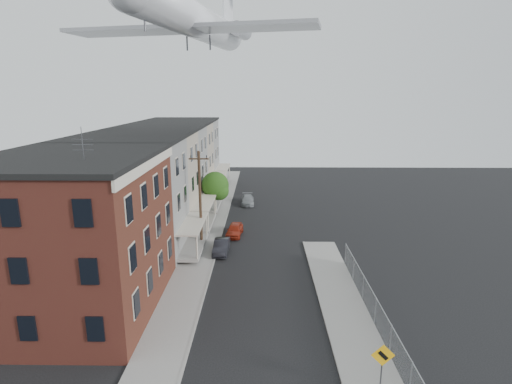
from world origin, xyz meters
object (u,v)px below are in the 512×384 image
at_px(car_near, 235,230).
at_px(airplane, 196,21).
at_px(car_far, 248,200).
at_px(car_mid, 221,246).
at_px(utility_pole, 200,198).
at_px(warning_sign, 382,362).
at_px(street_tree, 216,187).

bearing_deg(car_near, airplane, -166.51).
distance_m(car_near, car_far, 11.91).
xyz_separation_m(car_near, car_mid, (-0.89, -4.50, -0.01)).
distance_m(utility_pole, car_near, 5.81).
height_order(warning_sign, utility_pole, utility_pole).
xyz_separation_m(utility_pole, car_near, (2.89, 2.99, -4.06)).
bearing_deg(street_tree, car_far, 54.90).
xyz_separation_m(street_tree, car_mid, (1.67, -11.44, -2.85)).
bearing_deg(car_mid, airplane, 119.14).
xyz_separation_m(car_near, airplane, (-3.09, -0.44, 19.55)).
height_order(warning_sign, car_near, warning_sign).
xyz_separation_m(car_mid, car_far, (1.80, 16.38, -0.03)).
height_order(utility_pole, street_tree, utility_pole).
xyz_separation_m(warning_sign, car_mid, (-9.20, 17.51, -1.28)).
height_order(warning_sign, car_mid, warning_sign).
relative_size(warning_sign, utility_pole, 0.31).
relative_size(street_tree, car_near, 1.45).
bearing_deg(utility_pole, airplane, 94.37).
height_order(car_near, car_far, car_near).
xyz_separation_m(street_tree, car_far, (3.47, 4.94, -2.88)).
xyz_separation_m(street_tree, car_near, (2.57, -6.94, -2.84)).
bearing_deg(airplane, car_near, 8.05).
bearing_deg(warning_sign, airplane, 117.84).
relative_size(car_near, car_mid, 0.98).
height_order(car_mid, car_far, car_mid).
bearing_deg(car_mid, warning_sign, -61.52).
bearing_deg(car_mid, utility_pole, 143.64).
xyz_separation_m(warning_sign, street_tree, (-10.87, 28.95, 1.57)).
relative_size(warning_sign, car_mid, 0.76).
bearing_deg(street_tree, car_mid, -81.68).
height_order(car_near, car_mid, car_near).
height_order(street_tree, car_mid, street_tree).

